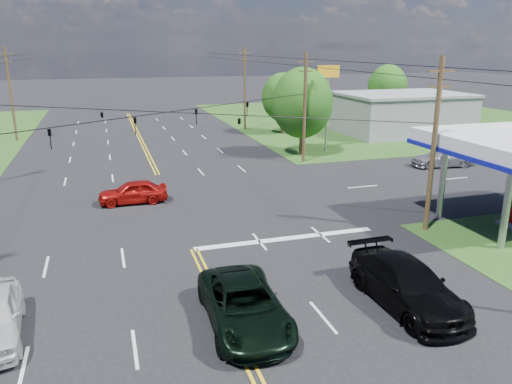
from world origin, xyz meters
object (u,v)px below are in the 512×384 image
object	(u,v)px
retail_ne	(401,114)
tree_far_r	(387,87)
pole_ne	(305,106)
pole_right_far	(245,87)
suv_black	(407,284)
pole_se	(434,144)
pickup_dkgreen	(244,305)
pole_left_far	(11,93)
tree_right_b	(283,97)
tree_right_a	(302,103)

from	to	relation	value
retail_ne	tree_far_r	distance (m)	11.02
pole_ne	retail_ne	bearing A→B (deg)	32.91
pole_right_far	suv_black	size ratio (longest dim) A/B	1.63
pole_se	pickup_dkgreen	bearing A→B (deg)	-152.13
pole_se	tree_far_r	size ratio (longest dim) A/B	1.25
tree_far_r	pickup_dkgreen	size ratio (longest dim) A/B	1.30
pole_right_far	suv_black	xyz separation A→B (m)	(-5.94, -44.07, -4.28)
pole_se	suv_black	distance (m)	10.08
pole_ne	pole_left_far	xyz separation A→B (m)	(-26.00, 19.00, 0.25)
pole_left_far	tree_right_b	bearing A→B (deg)	-7.72
pole_ne	tree_far_r	xyz separation A→B (m)	(21.00, 21.00, -0.37)
tree_right_a	pickup_dkgreen	distance (m)	31.00
pole_ne	pole_left_far	world-z (taller)	pole_left_far
retail_ne	tree_far_r	world-z (taller)	tree_far_r
pole_right_far	tree_right_b	xyz separation A→B (m)	(3.50, -4.00, -0.95)
retail_ne	suv_black	world-z (taller)	retail_ne
pole_right_far	tree_right_a	size ratio (longest dim) A/B	1.22
tree_far_r	suv_black	distance (m)	53.50
pole_se	pickup_dkgreen	world-z (taller)	pole_se
tree_right_a	tree_far_r	size ratio (longest dim) A/B	1.07
pole_right_far	tree_right_a	world-z (taller)	pole_right_far
pole_ne	tree_right_b	size ratio (longest dim) A/B	1.34
pole_se	suv_black	xyz separation A→B (m)	(-5.94, -7.07, -4.02)
retail_ne	suv_black	distance (m)	42.77
pole_right_far	pickup_dkgreen	size ratio (longest dim) A/B	1.70
retail_ne	pole_left_far	size ratio (longest dim) A/B	1.40
pole_ne	pole_right_far	distance (m)	19.00
pole_right_far	pickup_dkgreen	bearing A→B (deg)	-105.99
pole_se	pickup_dkgreen	size ratio (longest dim) A/B	1.61
tree_right_a	tree_right_b	bearing A→B (deg)	78.23
pole_ne	tree_far_r	world-z (taller)	pole_ne
suv_black	pole_se	bearing A→B (deg)	48.76
retail_ne	pole_left_far	world-z (taller)	pole_left_far
pole_right_far	tree_right_b	size ratio (longest dim) A/B	1.41
pole_se	tree_far_r	distance (m)	44.30
tree_far_r	suv_black	world-z (taller)	tree_far_r
pole_left_far	tree_far_r	bearing A→B (deg)	2.44
pole_se	tree_far_r	world-z (taller)	pole_se
pole_ne	suv_black	world-z (taller)	pole_ne
tree_right_b	pole_ne	bearing A→B (deg)	-103.13
pole_left_far	pickup_dkgreen	size ratio (longest dim) A/B	1.70
tree_far_r	pole_right_far	bearing A→B (deg)	-174.56
tree_right_b	pickup_dkgreen	xyz separation A→B (m)	(-16.00, -39.61, -3.40)
pole_ne	pole_se	bearing A→B (deg)	-90.00
retail_ne	pickup_dkgreen	bearing A→B (deg)	-129.64
pole_right_far	retail_ne	bearing A→B (deg)	-25.20
suv_black	tree_right_a	bearing A→B (deg)	74.92
retail_ne	tree_right_b	bearing A→B (deg)	163.50
tree_far_r	pickup_dkgreen	xyz separation A→B (m)	(-33.50, -45.61, -3.72)
pole_se	tree_right_b	bearing A→B (deg)	83.95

